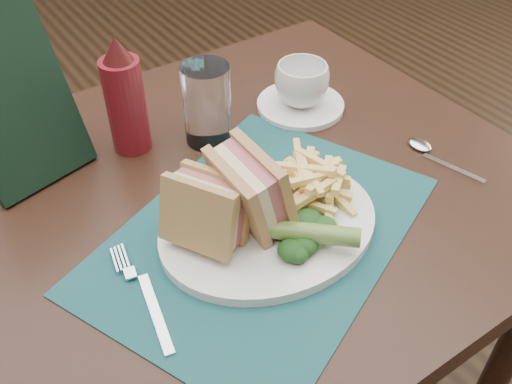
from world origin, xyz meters
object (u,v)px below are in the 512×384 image
Objects in this scene: table_main at (234,338)px; ketchup_bottle at (125,96)px; placemat at (261,232)px; plate at (269,226)px; drinking_glass at (207,105)px; check_presenter at (14,100)px; sandwich_half_a at (197,221)px; saucer at (300,105)px; sandwich_half_b at (237,194)px; coffee_cup at (302,84)px.

ketchup_bottle reaches higher than table_main.
placemat is 0.29m from ketchup_bottle.
plate is (0.01, -0.00, 0.01)m from placemat.
drinking_glass is at bearing 83.29° from plate.
ketchup_bottle is 0.73× the size of check_presenter.
table_main is at bearing 92.64° from plate.
sandwich_half_a is at bearing 178.66° from plate.
saucer is at bearing -2.92° from drinking_glass.
table_main is 6.92× the size of drinking_glass.
drinking_glass is (0.04, 0.12, 0.44)m from table_main.
table_main is 0.45m from saucer.
table_main is 0.46m from sandwich_half_a.
sandwich_half_b is (-0.03, 0.01, 0.07)m from placemat.
saucer is at bearing 39.23° from sandwich_half_b.
coffee_cup is at bearing 48.09° from plate.
placemat is at bearing -70.21° from check_presenter.
drinking_glass is at bearing 71.89° from table_main.
placemat is 1.79× the size of check_presenter.
check_presenter is at bearing 163.33° from drinking_glass.
saucer is at bearing 3.56° from sandwich_half_a.
placemat is at bearing -137.02° from saucer.
coffee_cup is at bearing 42.98° from placemat.
saucer is (0.26, 0.20, -0.07)m from sandwich_half_b.
table_main is at bearing -153.13° from coffee_cup.
sandwich_half_b is (-0.04, 0.02, 0.06)m from plate.
coffee_cup is at bearing -11.83° from ketchup_bottle.
ketchup_bottle reaches higher than saucer.
table_main is at bearing -108.11° from drinking_glass.
sandwich_half_a is 0.38× the size of check_presenter.
plate is 0.08m from sandwich_half_b.
table_main is 9.83× the size of coffee_cup.
plate is at bearing -21.10° from sandwich_half_b.
ketchup_bottle is at bearing 168.17° from coffee_cup.
ketchup_bottle is (0.03, 0.27, 0.03)m from sandwich_half_a.
plate is at bearing -34.27° from sandwich_half_a.
check_presenter is at bearing 124.48° from placemat.
check_presenter reaches higher than coffee_cup.
placemat is 3.52× the size of drinking_glass.
sandwich_half_b is 0.74× the size of saucer.
sandwich_half_a is at bearing -123.14° from drinking_glass.
sandwich_half_a is 0.38m from saucer.
table_main is 0.50m from ketchup_bottle.
plate is at bearing -75.89° from ketchup_bottle.
saucer is 0.59× the size of check_presenter.
table_main is at bearing -153.13° from saucer.
sandwich_half_a reaches higher than table_main.
saucer is (0.22, 0.21, -0.00)m from plate.
sandwich_half_b is 0.44× the size of check_presenter.
ketchup_bottle reaches higher than drinking_glass.
saucer is at bearing -11.83° from ketchup_bottle.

